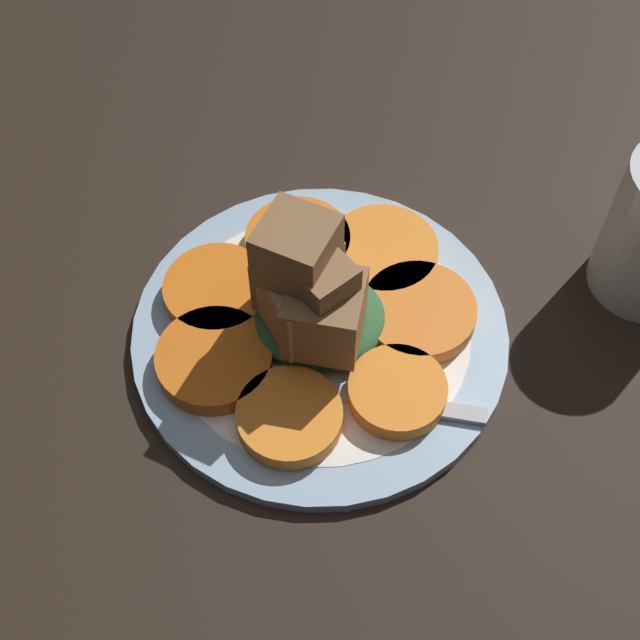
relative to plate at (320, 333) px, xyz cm
name	(u,v)px	position (x,y,z in cm)	size (l,w,h in cm)	color
table_slab	(320,345)	(0.00, 0.00, -1.52)	(120.00, 120.00, 2.00)	black
plate	(320,333)	(0.00, 0.00, 0.00)	(25.46, 25.46, 1.05)	#99B7D1
carrot_slice_0	(289,417)	(-2.78, -6.79, 1.27)	(6.70, 6.70, 1.39)	orange
carrot_slice_1	(397,391)	(4.21, -5.85, 1.27)	(6.34, 6.34, 1.39)	orange
carrot_slice_2	(420,318)	(6.70, -0.47, 1.27)	(7.74, 7.74, 1.39)	orange
carrot_slice_3	(383,252)	(5.15, 5.39, 1.27)	(7.77, 7.77, 1.39)	orange
carrot_slice_4	(298,242)	(-0.70, 7.04, 1.27)	(7.47, 7.47, 1.39)	orange
carrot_slice_5	(217,291)	(-6.66, 3.49, 1.27)	(7.33, 7.33, 1.39)	orange
carrot_slice_6	(214,360)	(-7.20, -2.01, 1.27)	(7.61, 7.61, 1.39)	orange
center_pile	(312,298)	(-0.54, -0.46, 4.87)	(8.89, 9.28, 10.76)	#2D6033
fork	(339,393)	(0.58, -5.22, 0.78)	(17.61, 7.11, 0.40)	#B2B2B7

